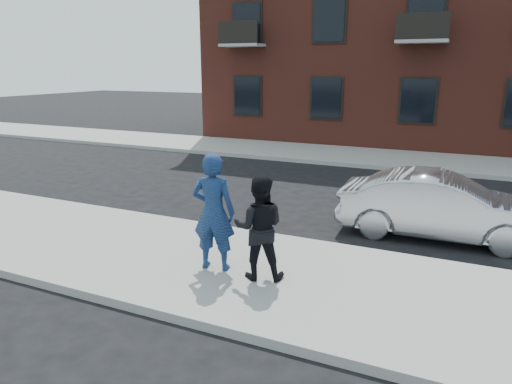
% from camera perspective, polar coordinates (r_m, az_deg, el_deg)
% --- Properties ---
extents(ground, '(100.00, 100.00, 0.00)m').
position_cam_1_polar(ground, '(7.82, 8.34, -11.50)').
color(ground, black).
rests_on(ground, ground).
extents(near_sidewalk, '(50.00, 3.50, 0.15)m').
position_cam_1_polar(near_sidewalk, '(7.57, 7.82, -11.79)').
color(near_sidewalk, gray).
rests_on(near_sidewalk, ground).
extents(near_curb, '(50.00, 0.10, 0.15)m').
position_cam_1_polar(near_curb, '(9.16, 11.08, -6.98)').
color(near_curb, '#999691').
rests_on(near_curb, ground).
extents(far_sidewalk, '(50.00, 3.50, 0.15)m').
position_cam_1_polar(far_sidewalk, '(18.41, 18.18, 3.83)').
color(far_sidewalk, gray).
rests_on(far_sidewalk, ground).
extents(far_curb, '(50.00, 0.10, 0.15)m').
position_cam_1_polar(far_curb, '(16.66, 17.46, 2.73)').
color(far_curb, '#999691').
rests_on(far_curb, ground).
extents(apartment_building, '(24.30, 10.30, 12.30)m').
position_cam_1_polar(apartment_building, '(24.89, 26.20, 19.98)').
color(apartment_building, maroon).
rests_on(apartment_building, ground).
extents(silver_sedan, '(4.22, 1.58, 1.38)m').
position_cam_1_polar(silver_sedan, '(10.32, 22.13, -1.69)').
color(silver_sedan, '#B7BABF').
rests_on(silver_sedan, ground).
extents(man_hoodie, '(0.81, 0.60, 2.02)m').
position_cam_1_polar(man_hoodie, '(7.68, -5.33, -2.53)').
color(man_hoodie, navy).
rests_on(man_hoodie, near_sidewalk).
extents(man_peacoat, '(1.01, 0.89, 1.73)m').
position_cam_1_polar(man_peacoat, '(7.37, 0.39, -4.48)').
color(man_peacoat, black).
rests_on(man_peacoat, near_sidewalk).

